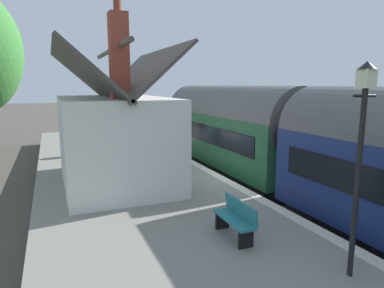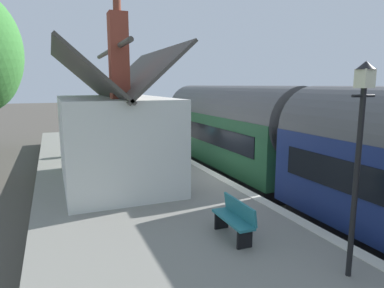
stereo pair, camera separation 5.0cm
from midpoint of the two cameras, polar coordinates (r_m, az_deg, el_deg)
ground_plane at (r=14.03m, az=9.03°, el=-8.34°), size 160.00×160.00×0.00m
platform at (r=12.29m, az=-8.78°, el=-8.91°), size 32.00×6.72×0.84m
platform_edge_coping at (r=13.23m, az=4.74°, el=-5.53°), size 32.00×0.36×0.02m
rail_near at (r=14.89m, az=14.42°, el=-7.18°), size 52.00×0.08×0.14m
rail_far at (r=14.10m, az=9.67°, el=-7.97°), size 52.00×0.08×0.14m
station_building at (r=12.61m, az=-12.69°, el=1.33°), size 6.34×3.86×6.05m
bench_platform_end at (r=8.13m, az=7.36°, el=-12.13°), size 1.40×0.45×0.88m
bench_mid_platform at (r=19.86m, az=-11.74°, el=0.85°), size 1.41×0.48×0.88m
planter_edge_near at (r=17.92m, az=-19.16°, el=-0.42°), size 0.57×0.57×0.93m
planter_corner_building at (r=17.45m, az=-17.33°, el=-1.19°), size 0.77×0.32×0.64m
planter_by_door at (r=20.44m, az=-14.06°, el=0.96°), size 0.65×0.65×0.92m
lamp_post_platform at (r=6.60m, az=26.50°, el=1.84°), size 0.32×0.50×3.90m
station_sign_board at (r=18.56m, az=-6.03°, el=2.60°), size 0.96×0.06×1.57m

